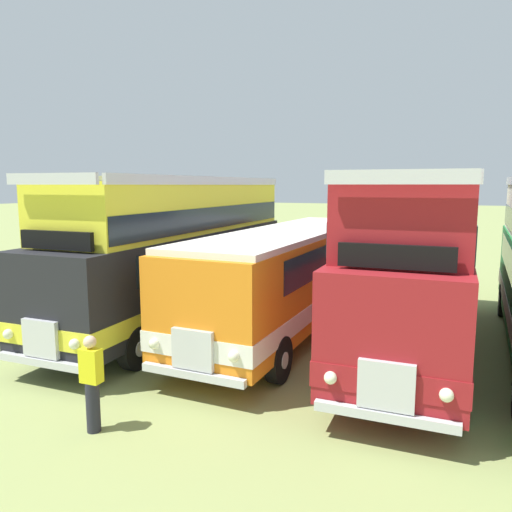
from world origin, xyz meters
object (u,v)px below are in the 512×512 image
object	(u,v)px
bus_first_in_row	(181,247)
marshal_person	(92,383)
bus_second_in_row	(292,271)
bus_third_in_row	(416,259)

from	to	relation	value
bus_first_in_row	marshal_person	world-z (taller)	bus_first_in_row
bus_second_in_row	marshal_person	size ratio (longest dim) A/B	6.53
bus_third_in_row	bus_first_in_row	bearing A→B (deg)	179.63
bus_third_in_row	marshal_person	distance (m)	8.48
bus_first_in_row	bus_second_in_row	size ratio (longest dim) A/B	1.01
bus_first_in_row	bus_third_in_row	bearing A→B (deg)	-0.37
bus_first_in_row	bus_second_in_row	xyz separation A→B (m)	(3.51, 0.38, -0.61)
bus_first_in_row	marshal_person	xyz separation A→B (m)	(2.14, -6.83, -1.48)
bus_first_in_row	marshal_person	distance (m)	7.30
bus_first_in_row	bus_third_in_row	xyz separation A→B (m)	(7.01, -0.05, -0.00)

